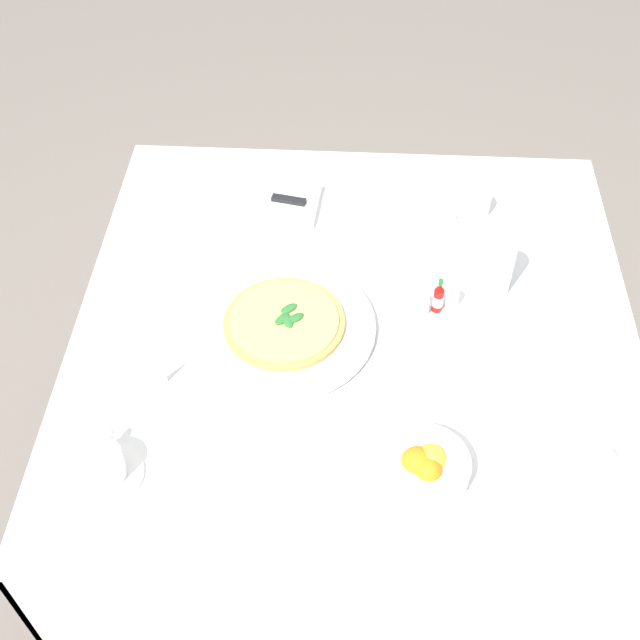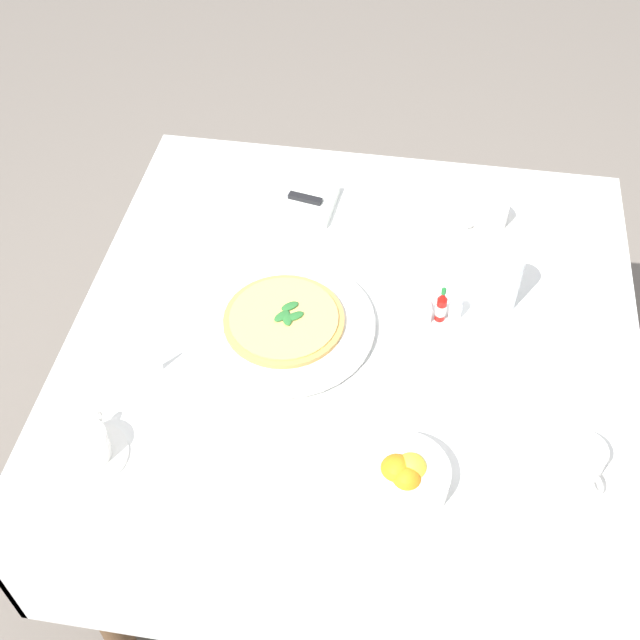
{
  "view_description": "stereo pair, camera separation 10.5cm",
  "coord_description": "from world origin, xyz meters",
  "px_view_note": "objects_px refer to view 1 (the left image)",
  "views": [
    {
      "loc": [
        0.01,
        1.03,
        1.9
      ],
      "look_at": [
        0.07,
        0.01,
        0.74
      ],
      "focal_mm": 45.54,
      "sensor_mm": 36.0,
      "label": 1
    },
    {
      "loc": [
        -0.09,
        1.02,
        1.9
      ],
      "look_at": [
        0.07,
        0.01,
        0.74
      ],
      "focal_mm": 45.54,
      "sensor_mm": 36.0,
      "label": 2
    }
  ],
  "objects_px": {
    "pepper_shaker": "(452,298)",
    "coffee_cup_near_right": "(102,467)",
    "coffee_cup_center_back": "(592,438)",
    "napkin_folded": "(268,202)",
    "dinner_knife": "(267,197)",
    "pizza_plate": "(284,327)",
    "hot_sauce_bottle": "(438,298)",
    "water_glass_right_edge": "(496,269)",
    "salt_shaker": "(423,304)",
    "pizza": "(284,322)",
    "coffee_cup_far_left": "(472,205)",
    "citrus_bowl": "(424,467)",
    "menu_card": "(145,386)"
  },
  "relations": [
    {
      "from": "dinner_knife",
      "to": "water_glass_right_edge",
      "type": "bearing_deg",
      "value": 164.59
    },
    {
      "from": "water_glass_right_edge",
      "to": "coffee_cup_far_left",
      "type": "bearing_deg",
      "value": -83.57
    },
    {
      "from": "coffee_cup_near_right",
      "to": "pizza_plate",
      "type": "bearing_deg",
      "value": -129.29
    },
    {
      "from": "pizza",
      "to": "pepper_shaker",
      "type": "distance_m",
      "value": 0.33
    },
    {
      "from": "coffee_cup_center_back",
      "to": "water_glass_right_edge",
      "type": "bearing_deg",
      "value": -70.03
    },
    {
      "from": "pizza",
      "to": "dinner_knife",
      "type": "height_order",
      "value": "pizza"
    },
    {
      "from": "coffee_cup_center_back",
      "to": "salt_shaker",
      "type": "distance_m",
      "value": 0.4
    },
    {
      "from": "salt_shaker",
      "to": "coffee_cup_near_right",
      "type": "bearing_deg",
      "value": 36.13
    },
    {
      "from": "dinner_knife",
      "to": "hot_sauce_bottle",
      "type": "bearing_deg",
      "value": 151.85
    },
    {
      "from": "hot_sauce_bottle",
      "to": "coffee_cup_near_right",
      "type": "bearing_deg",
      "value": 35.43
    },
    {
      "from": "pepper_shaker",
      "to": "coffee_cup_near_right",
      "type": "bearing_deg",
      "value": 34.79
    },
    {
      "from": "dinner_knife",
      "to": "pepper_shaker",
      "type": "xyz_separation_m",
      "value": [
        -0.39,
        0.28,
        0.0
      ]
    },
    {
      "from": "water_glass_right_edge",
      "to": "menu_card",
      "type": "height_order",
      "value": "water_glass_right_edge"
    },
    {
      "from": "water_glass_right_edge",
      "to": "pizza",
      "type": "bearing_deg",
      "value": 17.74
    },
    {
      "from": "napkin_folded",
      "to": "salt_shaker",
      "type": "xyz_separation_m",
      "value": [
        -0.33,
        0.3,
        0.02
      ]
    },
    {
      "from": "pizza",
      "to": "citrus_bowl",
      "type": "height_order",
      "value": "citrus_bowl"
    },
    {
      "from": "salt_shaker",
      "to": "pizza_plate",
      "type": "bearing_deg",
      "value": 12.77
    },
    {
      "from": "pizza",
      "to": "menu_card",
      "type": "distance_m",
      "value": 0.29
    },
    {
      "from": "pizza",
      "to": "napkin_folded",
      "type": "relative_size",
      "value": 1.0
    },
    {
      "from": "coffee_cup_center_back",
      "to": "water_glass_right_edge",
      "type": "distance_m",
      "value": 0.39
    },
    {
      "from": "menu_card",
      "to": "water_glass_right_edge",
      "type": "bearing_deg",
      "value": -24.06
    },
    {
      "from": "salt_shaker",
      "to": "pepper_shaker",
      "type": "height_order",
      "value": "same"
    },
    {
      "from": "coffee_cup_center_back",
      "to": "napkin_folded",
      "type": "xyz_separation_m",
      "value": [
        0.6,
        -0.6,
        -0.02
      ]
    },
    {
      "from": "coffee_cup_far_left",
      "to": "napkin_folded",
      "type": "bearing_deg",
      "value": -0.7
    },
    {
      "from": "pizza_plate",
      "to": "coffee_cup_far_left",
      "type": "bearing_deg",
      "value": -136.59
    },
    {
      "from": "coffee_cup_far_left",
      "to": "citrus_bowl",
      "type": "distance_m",
      "value": 0.67
    },
    {
      "from": "coffee_cup_center_back",
      "to": "coffee_cup_far_left",
      "type": "height_order",
      "value": "coffee_cup_center_back"
    },
    {
      "from": "napkin_folded",
      "to": "pepper_shaker",
      "type": "relative_size",
      "value": 4.11
    },
    {
      "from": "coffee_cup_far_left",
      "to": "menu_card",
      "type": "height_order",
      "value": "menu_card"
    },
    {
      "from": "coffee_cup_center_back",
      "to": "hot_sauce_bottle",
      "type": "xyz_separation_m",
      "value": [
        0.24,
        -0.3,
        0.0
      ]
    },
    {
      "from": "coffee_cup_far_left",
      "to": "citrus_bowl",
      "type": "relative_size",
      "value": 0.87
    },
    {
      "from": "citrus_bowl",
      "to": "pizza",
      "type": "bearing_deg",
      "value": -50.13
    },
    {
      "from": "coffee_cup_center_back",
      "to": "napkin_folded",
      "type": "distance_m",
      "value": 0.85
    },
    {
      "from": "coffee_cup_center_back",
      "to": "pizza",
      "type": "bearing_deg",
      "value": -23.66
    },
    {
      "from": "napkin_folded",
      "to": "salt_shaker",
      "type": "height_order",
      "value": "salt_shaker"
    },
    {
      "from": "napkin_folded",
      "to": "hot_sauce_bottle",
      "type": "relative_size",
      "value": 2.78
    },
    {
      "from": "pizza",
      "to": "water_glass_right_edge",
      "type": "relative_size",
      "value": 1.82
    },
    {
      "from": "pizza",
      "to": "citrus_bowl",
      "type": "distance_m",
      "value": 0.4
    },
    {
      "from": "coffee_cup_near_right",
      "to": "napkin_folded",
      "type": "xyz_separation_m",
      "value": [
        -0.2,
        -0.69,
        -0.02
      ]
    },
    {
      "from": "pizza_plate",
      "to": "citrus_bowl",
      "type": "xyz_separation_m",
      "value": [
        -0.25,
        0.3,
        0.02
      ]
    },
    {
      "from": "coffee_cup_far_left",
      "to": "hot_sauce_bottle",
      "type": "xyz_separation_m",
      "value": [
        0.09,
        0.29,
        0.01
      ]
    },
    {
      "from": "coffee_cup_far_left",
      "to": "napkin_folded",
      "type": "distance_m",
      "value": 0.44
    },
    {
      "from": "hot_sauce_bottle",
      "to": "menu_card",
      "type": "height_order",
      "value": "hot_sauce_bottle"
    },
    {
      "from": "citrus_bowl",
      "to": "pizza_plate",
      "type": "bearing_deg",
      "value": -50.1
    },
    {
      "from": "pizza",
      "to": "coffee_cup_near_right",
      "type": "height_order",
      "value": "coffee_cup_near_right"
    },
    {
      "from": "water_glass_right_edge",
      "to": "citrus_bowl",
      "type": "xyz_separation_m",
      "value": [
        0.15,
        0.43,
        -0.03
      ]
    },
    {
      "from": "pizza_plate",
      "to": "coffee_cup_center_back",
      "type": "xyz_separation_m",
      "value": [
        -0.54,
        0.23,
        0.02
      ]
    },
    {
      "from": "pizza_plate",
      "to": "water_glass_right_edge",
      "type": "xyz_separation_m",
      "value": [
        -0.4,
        -0.13,
        0.05
      ]
    },
    {
      "from": "water_glass_right_edge",
      "to": "hot_sauce_bottle",
      "type": "xyz_separation_m",
      "value": [
        0.11,
        0.06,
        -0.02
      ]
    },
    {
      "from": "pizza_plate",
      "to": "salt_shaker",
      "type": "relative_size",
      "value": 6.18
    }
  ]
}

